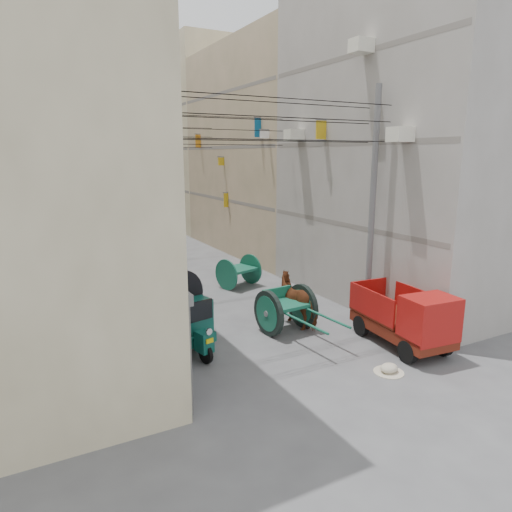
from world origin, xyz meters
TOP-DOWN VIEW (x-y plane):
  - ground at (0.00, 0.00)m, footprint 140.00×140.00m
  - building_row_right at (8.00, 34.13)m, footprint 8.00×62.00m
  - end_cap_building at (0.00, 66.00)m, footprint 22.00×10.00m
  - shutters_left at (-3.92, 10.38)m, footprint 0.18×14.40m
  - signboards at (-0.01, 21.66)m, footprint 8.22×40.52m
  - ac_units at (3.65, 7.67)m, footprint 0.70×6.55m
  - utility_poles at (0.00, 17.00)m, footprint 7.40×22.20m
  - overhead_cables at (0.00, 14.40)m, footprint 7.40×22.52m
  - auto_rickshaw at (-2.94, 6.97)m, footprint 1.95×2.80m
  - tonga_cart at (0.66, 6.64)m, footprint 1.69×3.44m
  - mini_truck at (3.15, 3.61)m, footprint 1.80×3.48m
  - second_cart at (1.57, 12.13)m, footprint 1.90×1.78m
  - feed_sack at (1.56, 2.76)m, footprint 0.51×0.41m
  - horse at (1.42, 7.00)m, footprint 1.37×2.22m
  - distant_car_white at (-1.61, 22.36)m, footprint 1.33×3.30m
  - distant_car_grey at (1.80, 25.75)m, footprint 1.65×3.77m
  - distant_car_green at (0.57, 32.95)m, footprint 2.70×4.85m

SIDE VIEW (x-z plane):
  - ground at x=0.00m, z-range 0.00..0.00m
  - feed_sack at x=1.56m, z-range 0.00..0.26m
  - distant_car_white at x=-1.61m, z-range 0.00..1.13m
  - distant_car_grey at x=1.80m, z-range 0.00..1.20m
  - distant_car_green at x=0.57m, z-range 0.00..1.33m
  - second_cart at x=1.57m, z-range 0.05..1.42m
  - tonga_cart at x=0.66m, z-range 0.03..1.54m
  - horse at x=1.42m, z-range 0.00..1.74m
  - mini_truck at x=3.15m, z-range -0.04..1.85m
  - auto_rickshaw at x=-2.94m, z-range 0.17..2.07m
  - shutters_left at x=-3.92m, z-range 0.06..2.93m
  - signboards at x=-0.01m, z-range 0.59..6.27m
  - utility_poles at x=0.00m, z-range 0.00..8.00m
  - building_row_right at x=8.00m, z-range -0.54..13.46m
  - end_cap_building at x=0.00m, z-range 0.00..13.00m
  - overhead_cables at x=0.00m, z-range 6.20..7.33m
  - ac_units at x=3.65m, z-range 5.76..9.11m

